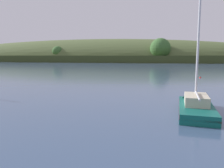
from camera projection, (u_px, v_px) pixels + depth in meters
name	position (u px, v px, depth m)	size (l,w,h in m)	color
far_shoreline_hill	(97.00, 61.00, 210.84)	(495.19, 132.48, 42.30)	#35401E
sailboat_near_mooring	(195.00, 108.00, 19.37)	(3.95, 8.67, 13.99)	#0F564C
mooring_buoy_foreground	(200.00, 78.00, 49.30)	(0.45, 0.45, 0.53)	red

